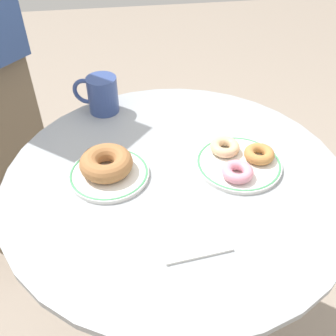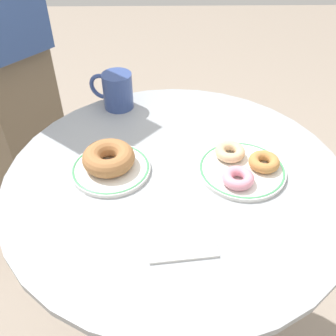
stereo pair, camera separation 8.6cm
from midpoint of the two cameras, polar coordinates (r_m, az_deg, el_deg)
The scene contains 10 objects.
ground_plane at distance 1.53m, azimuth 2.56°, elevation -23.40°, with size 7.00×7.00×0.02m, color gray.
cafe_table at distance 1.05m, azimuth 3.47°, elevation -10.12°, with size 0.80×0.80×0.77m.
plate_left at distance 0.90m, azimuth -5.73°, elevation -0.23°, with size 0.18×0.18×0.01m.
plate_right at distance 0.92m, azimuth 13.52°, elevation -0.37°, with size 0.20×0.20×0.01m.
donut_cinnamon at distance 0.89m, azimuth -6.06°, elevation 1.40°, with size 0.12×0.12×0.04m, color #A36B3D.
donut_old_fashioned at distance 0.93m, azimuth 16.62°, elevation 0.76°, with size 0.07×0.07×0.02m, color #BC7F42.
donut_glazed at distance 0.94m, azimuth 11.78°, elevation 2.24°, with size 0.07×0.07×0.02m, color #E0B789.
donut_pink_frosted at distance 0.87m, azimuth 13.11°, elevation -1.58°, with size 0.07×0.07×0.02m, color pink.
paper_napkin at distance 0.77m, azimuth 5.24°, elevation -9.48°, with size 0.13×0.14×0.01m, color white.
coffee_mug at distance 1.11m, azimuth -5.40°, elevation 11.28°, with size 0.13×0.08×0.10m.
Camera 2 is at (-0.03, -0.66, 1.37)m, focal length 41.23 mm.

